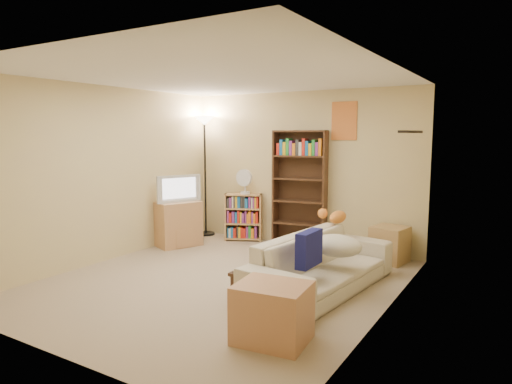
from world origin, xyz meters
TOP-DOWN VIEW (x-y plane):
  - room at (0.00, 0.01)m, footprint 4.50×4.54m
  - sofa at (1.18, 0.37)m, footprint 2.39×1.36m
  - navy_pillow at (1.23, -0.11)m, footprint 0.13×0.42m
  - cream_blanket at (1.34, 0.40)m, footprint 0.59×0.42m
  - tabby_cat at (0.99, 1.24)m, footprint 0.51×0.22m
  - coffee_table at (0.75, -0.21)m, footprint 0.47×0.83m
  - laptop at (0.81, -0.08)m, footprint 0.47×0.45m
  - laptop_screen at (0.69, -0.08)m, footprint 0.02×0.27m
  - mug at (0.87, -0.42)m, footprint 0.16×0.16m
  - tv_remote at (0.85, 0.06)m, footprint 0.08×0.15m
  - tv_stand at (-1.70, 1.17)m, footprint 0.72×0.82m
  - television at (-1.70, 1.17)m, footprint 0.83×0.65m
  - tall_bookshelf at (0.08, 2.05)m, footprint 0.88×0.41m
  - short_bookshelf at (-0.98, 2.05)m, footprint 0.68×0.49m
  - desk_fan at (-0.94, 2.01)m, footprint 0.29×0.16m
  - floor_lamp at (-1.80, 2.05)m, footprint 0.36×0.36m
  - side_table at (1.54, 1.97)m, footprint 0.53×0.53m
  - end_cabinet at (1.33, -1.09)m, footprint 0.68×0.58m
  - book_stacks at (0.26, 1.71)m, footprint 0.71×0.31m

SIDE VIEW (x-z plane):
  - book_stacks at x=0.26m, z-range -0.01..0.20m
  - coffee_table at x=0.75m, z-range 0.04..0.40m
  - side_table at x=1.54m, z-range 0.00..0.51m
  - end_cabinet at x=1.33m, z-range 0.00..0.52m
  - sofa at x=1.18m, z-range 0.00..0.64m
  - tv_stand at x=-1.70m, z-range 0.00..0.73m
  - tv_remote at x=0.85m, z-range 0.36..0.38m
  - laptop at x=0.81m, z-range 0.36..0.39m
  - short_bookshelf at x=-0.98m, z-range 0.00..0.81m
  - mug at x=0.87m, z-range 0.36..0.45m
  - laptop_screen at x=0.69m, z-range 0.38..0.56m
  - cream_blanket at x=1.34m, z-range 0.42..0.68m
  - navy_pillow at x=1.23m, z-range 0.42..0.80m
  - tabby_cat at x=0.99m, z-range 0.64..0.81m
  - television at x=-1.70m, z-range 0.73..1.17m
  - tall_bookshelf at x=0.08m, z-range 0.05..1.93m
  - desk_fan at x=-0.94m, z-range 0.83..1.25m
  - room at x=0.00m, z-range 0.36..2.88m
  - floor_lamp at x=-1.80m, z-range 0.63..2.77m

